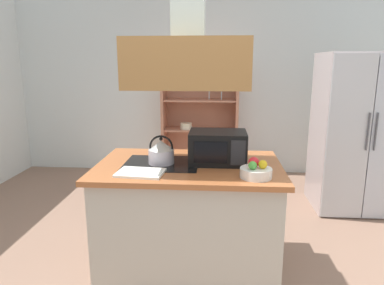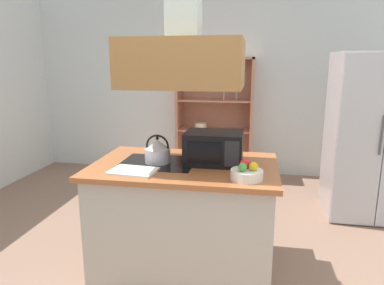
{
  "view_description": "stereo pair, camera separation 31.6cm",
  "coord_description": "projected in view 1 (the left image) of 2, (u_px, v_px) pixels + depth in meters",
  "views": [
    {
      "loc": [
        0.15,
        -2.49,
        1.71
      ],
      "look_at": [
        -0.07,
        0.59,
        1.0
      ],
      "focal_mm": 32.94,
      "sensor_mm": 36.0,
      "label": 1
    },
    {
      "loc": [
        0.47,
        -2.45,
        1.71
      ],
      "look_at": [
        -0.07,
        0.59,
        1.0
      ],
      "focal_mm": 32.94,
      "sensor_mm": 36.0,
      "label": 2
    }
  ],
  "objects": [
    {
      "name": "kitchen_island",
      "position": [
        189.0,
        215.0,
        2.95
      ],
      "size": [
        1.49,
        0.98,
        0.9
      ],
      "color": "#B8AF9F",
      "rests_on": "ground"
    },
    {
      "name": "kettle",
      "position": [
        161.0,
        152.0,
        2.84
      ],
      "size": [
        0.21,
        0.21,
        0.23
      ],
      "color": "#C1B4BD",
      "rests_on": "kitchen_island"
    },
    {
      "name": "ground_plane",
      "position": [
        196.0,
        281.0,
        2.81
      ],
      "size": [
        7.8,
        7.8,
        0.0
      ],
      "primitive_type": "plane",
      "color": "#886654"
    },
    {
      "name": "microwave",
      "position": [
        218.0,
        147.0,
        2.87
      ],
      "size": [
        0.46,
        0.35,
        0.26
      ],
      "color": "black",
      "rests_on": "kitchen_island"
    },
    {
      "name": "cutting_board",
      "position": [
        140.0,
        173.0,
        2.6
      ],
      "size": [
        0.36,
        0.27,
        0.02
      ],
      "primitive_type": "cube",
      "rotation": [
        0.0,
        0.0,
        -0.1
      ],
      "color": "white",
      "rests_on": "kitchen_island"
    },
    {
      "name": "range_hood",
      "position": [
        189.0,
        50.0,
        2.65
      ],
      "size": [
        0.9,
        0.7,
        1.18
      ],
      "color": "#A06D39"
    },
    {
      "name": "dish_cabinet",
      "position": [
        200.0,
        124.0,
        5.35
      ],
      "size": [
        1.13,
        0.4,
        1.78
      ],
      "color": "#B37257",
      "rests_on": "ground"
    },
    {
      "name": "fruit_bowl",
      "position": [
        256.0,
        171.0,
        2.51
      ],
      "size": [
        0.23,
        0.23,
        0.14
      ],
      "color": "silver",
      "rests_on": "kitchen_island"
    },
    {
      "name": "refrigerator",
      "position": [
        357.0,
        133.0,
        4.07
      ],
      "size": [
        0.9,
        0.77,
        1.81
      ],
      "color": "beige",
      "rests_on": "ground"
    },
    {
      "name": "wall_back",
      "position": [
        208.0,
        86.0,
        5.43
      ],
      "size": [
        6.0,
        0.12,
        2.7
      ],
      "primitive_type": "cube",
      "color": "silver",
      "rests_on": "ground"
    }
  ]
}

